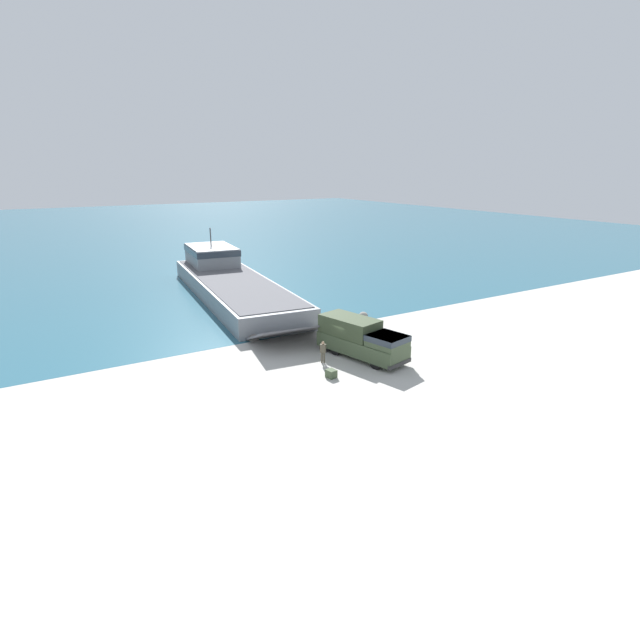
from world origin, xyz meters
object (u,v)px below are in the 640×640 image
object	(u,v)px
military_truck	(361,338)
cargo_crate	(331,374)
landing_craft	(229,280)
soldier_on_ramp	(323,350)

from	to	relation	value
military_truck	cargo_crate	size ratio (longest dim) A/B	11.37
landing_craft	cargo_crate	distance (m)	28.05
military_truck	cargo_crate	world-z (taller)	military_truck
landing_craft	military_truck	xyz separation A→B (m)	(1.22, -25.61, -0.05)
military_truck	landing_craft	bearing A→B (deg)	169.29
landing_craft	soldier_on_ramp	size ratio (longest dim) A/B	20.74
soldier_on_ramp	cargo_crate	size ratio (longest dim) A/B	2.45
landing_craft	military_truck	size ratio (longest dim) A/B	4.47
military_truck	soldier_on_ramp	distance (m)	3.34
landing_craft	military_truck	distance (m)	25.64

